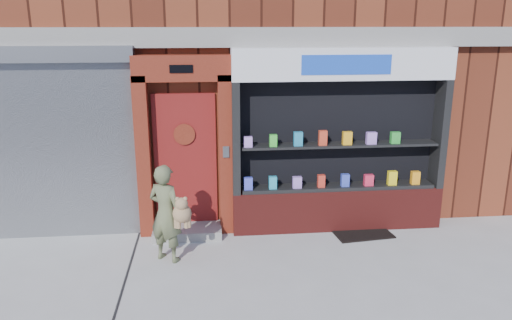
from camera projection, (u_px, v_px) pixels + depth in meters
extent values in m
plane|color=#9E9E99|center=(241.00, 286.00, 6.60)|extent=(80.00, 80.00, 0.00)
cube|color=gray|center=(230.00, 37.00, 7.60)|extent=(12.00, 0.16, 0.30)
cube|color=gray|center=(40.00, 153.00, 7.79)|extent=(3.00, 0.10, 2.80)
cube|color=slate|center=(27.00, 54.00, 7.33)|extent=(3.10, 0.30, 0.24)
cube|color=#5E1C10|center=(144.00, 158.00, 7.90)|extent=(0.22, 0.28, 2.60)
cube|color=#5E1C10|center=(226.00, 156.00, 8.03)|extent=(0.22, 0.28, 2.60)
cube|color=#5E1C10|center=(182.00, 68.00, 7.59)|extent=(1.50, 0.28, 0.40)
cube|color=black|center=(181.00, 69.00, 7.45)|extent=(0.35, 0.01, 0.12)
cube|color=maroon|center=(186.00, 161.00, 8.10)|extent=(1.00, 0.06, 2.20)
cylinder|color=black|center=(184.00, 134.00, 7.94)|extent=(0.28, 0.02, 0.28)
cylinder|color=#5E1C10|center=(184.00, 134.00, 7.93)|extent=(0.34, 0.02, 0.34)
cube|color=gray|center=(188.00, 232.00, 8.14)|extent=(1.10, 0.55, 0.15)
cube|color=slate|center=(226.00, 152.00, 7.86)|extent=(0.10, 0.02, 0.18)
cube|color=maroon|center=(336.00, 208.00, 8.40)|extent=(3.50, 0.40, 0.70)
cube|color=black|center=(236.00, 138.00, 7.90)|extent=(0.12, 0.40, 1.80)
cube|color=black|center=(440.00, 133.00, 8.24)|extent=(0.12, 0.40, 1.80)
cube|color=black|center=(337.00, 133.00, 8.25)|extent=(3.30, 0.03, 1.80)
cube|color=black|center=(337.00, 187.00, 8.30)|extent=(3.20, 0.36, 0.06)
cube|color=black|center=(339.00, 145.00, 8.11)|extent=(3.20, 0.36, 0.04)
cube|color=white|center=(343.00, 64.00, 7.76)|extent=(3.50, 0.40, 0.50)
cube|color=#173FAE|center=(347.00, 65.00, 7.57)|extent=(1.40, 0.01, 0.30)
cube|color=#404CDC|center=(248.00, 184.00, 8.04)|extent=(0.14, 0.09, 0.20)
cube|color=#269EBF|center=(273.00, 183.00, 8.08)|extent=(0.12, 0.09, 0.21)
cube|color=#A378D8|center=(297.00, 182.00, 8.12)|extent=(0.14, 0.09, 0.19)
cube|color=red|center=(321.00, 181.00, 8.16)|extent=(0.12, 0.09, 0.21)
cube|color=#394CC3|center=(345.00, 180.00, 8.20)|extent=(0.13, 0.09, 0.21)
cube|color=#E02748|center=(369.00, 180.00, 8.24)|extent=(0.15, 0.09, 0.19)
cube|color=yellow|center=(392.00, 178.00, 8.28)|extent=(0.14, 0.09, 0.23)
cube|color=orange|center=(415.00, 178.00, 8.32)|extent=(0.14, 0.09, 0.22)
cube|color=#BD87F4|center=(248.00, 142.00, 7.86)|extent=(0.13, 0.09, 0.16)
cube|color=green|center=(273.00, 140.00, 7.90)|extent=(0.12, 0.09, 0.19)
cube|color=teal|center=(298.00, 139.00, 7.93)|extent=(0.14, 0.09, 0.22)
cube|color=red|center=(323.00, 138.00, 7.97)|extent=(0.13, 0.09, 0.24)
cube|color=#FFAE1A|center=(347.00, 138.00, 8.01)|extent=(0.15, 0.09, 0.21)
cube|color=#B381E8|center=(371.00, 138.00, 8.05)|extent=(0.16, 0.09, 0.19)
cube|color=green|center=(395.00, 138.00, 8.09)|extent=(0.15, 0.09, 0.19)
imported|color=#5C6341|center=(166.00, 213.00, 7.15)|extent=(0.63, 0.57, 1.45)
sphere|color=#94704A|center=(182.00, 213.00, 7.04)|extent=(0.27, 0.27, 0.27)
sphere|color=#94704A|center=(181.00, 204.00, 6.96)|extent=(0.18, 0.18, 0.18)
sphere|color=#94704A|center=(177.00, 199.00, 6.93)|extent=(0.06, 0.06, 0.06)
sphere|color=#94704A|center=(185.00, 199.00, 6.94)|extent=(0.06, 0.06, 0.06)
cylinder|color=#94704A|center=(176.00, 222.00, 7.07)|extent=(0.06, 0.06, 0.16)
cylinder|color=#94704A|center=(189.00, 222.00, 7.09)|extent=(0.06, 0.06, 0.16)
cylinder|color=#94704A|center=(179.00, 223.00, 7.06)|extent=(0.06, 0.06, 0.16)
cylinder|color=#94704A|center=(186.00, 223.00, 7.07)|extent=(0.06, 0.06, 0.16)
cube|color=black|center=(361.00, 232.00, 8.27)|extent=(1.00, 0.76, 0.02)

